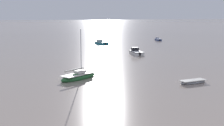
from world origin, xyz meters
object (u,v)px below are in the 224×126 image
(motorboat_moored_0, at_px, (158,40))
(motorboat_moored_4, at_px, (135,52))
(motorboat_moored_3, at_px, (100,43))
(sailboat_moored_3, at_px, (79,77))
(rowboat_moored_1, at_px, (193,82))

(motorboat_moored_0, height_order, motorboat_moored_4, motorboat_moored_4)
(motorboat_moored_0, relative_size, motorboat_moored_3, 0.75)
(motorboat_moored_0, distance_m, motorboat_moored_3, 22.42)
(motorboat_moored_0, height_order, sailboat_moored_3, sailboat_moored_3)
(motorboat_moored_0, relative_size, motorboat_moored_4, 0.78)
(sailboat_moored_3, height_order, motorboat_moored_4, sailboat_moored_3)
(motorboat_moored_0, distance_m, rowboat_moored_1, 64.97)
(motorboat_moored_3, bearing_deg, rowboat_moored_1, 165.79)
(motorboat_moored_0, bearing_deg, motorboat_moored_4, 158.09)
(sailboat_moored_3, bearing_deg, motorboat_moored_3, 35.83)
(motorboat_moored_0, distance_m, sailboat_moored_3, 65.05)
(motorboat_moored_0, bearing_deg, motorboat_moored_3, 119.11)
(rowboat_moored_1, xyz_separation_m, sailboat_moored_3, (-13.45, 6.74, 0.14))
(rowboat_moored_1, height_order, motorboat_moored_4, motorboat_moored_4)
(motorboat_moored_0, relative_size, sailboat_moored_3, 0.63)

